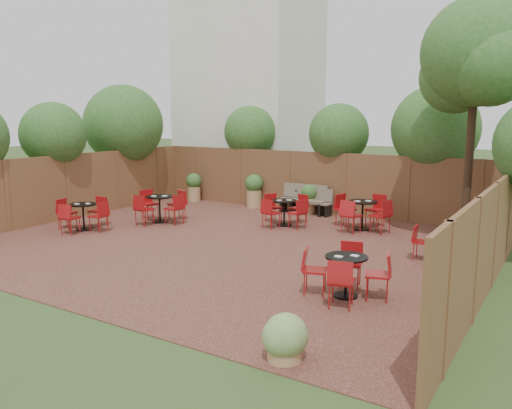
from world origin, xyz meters
The scene contains 13 objects.
ground centered at (0.00, 0.00, 0.00)m, with size 80.00×80.00×0.00m, color #354F23.
courtyard_paving centered at (0.00, 0.00, 0.01)m, with size 12.00×10.00×0.02m, color #351D15.
fence_back centered at (0.00, 5.00, 1.00)m, with size 12.00×0.08×2.00m, color brown.
fence_left centered at (-6.00, 0.00, 1.00)m, with size 0.08×10.00×2.00m, color brown.
fence_right centered at (6.00, 0.00, 1.00)m, with size 0.08×10.00×2.00m, color brown.
neighbour_building centered at (-4.50, 8.00, 4.00)m, with size 5.00×4.00×8.00m, color silver.
overhang_foliage centered at (-1.93, 3.10, 2.70)m, with size 15.61×10.61×2.79m.
courtyard_tree centered at (4.93, 3.21, 4.47)m, with size 2.74×2.64×5.93m.
park_bench_left centered at (-0.26, 4.63, 0.51)m, with size 1.56×0.55×0.95m.
park_bench_right centered at (0.04, 4.62, 0.46)m, with size 1.38×0.49×0.85m.
bistro_tables centered at (0.41, 1.04, 0.46)m, with size 10.80×6.92×0.93m.
planters centered at (-0.38, 3.77, 0.60)m, with size 10.98×4.10×1.14m.
low_shrubs centered at (4.82, -3.21, 0.34)m, with size 2.18×3.94×0.72m.
Camera 1 is at (7.22, -10.27, 3.25)m, focal length 36.40 mm.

